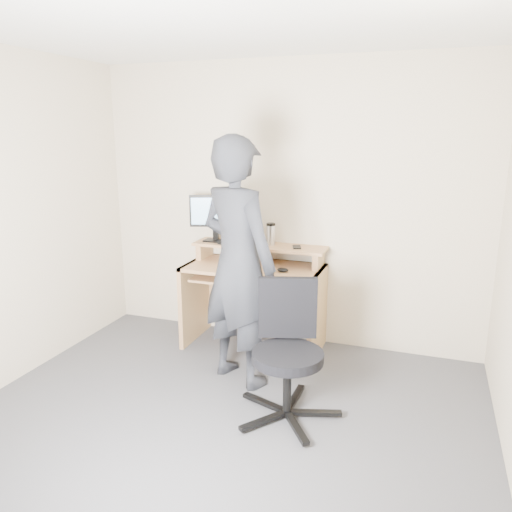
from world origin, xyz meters
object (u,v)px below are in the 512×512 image
Objects in this scene: office_chair at (288,345)px; monitor at (214,214)px; desk at (257,286)px; person at (238,263)px.

monitor is at bearing 116.02° from office_chair.
monitor reaches higher than office_chair.
desk is 2.75× the size of monitor.
monitor is 0.48× the size of office_chair.
office_chair is 0.48× the size of person.
desk is 1.32× the size of office_chair.
person is (0.52, -0.75, -0.23)m from monitor.
office_chair is 0.74m from person.
desk is 0.75m from monitor.
monitor is 1.63m from office_chair.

